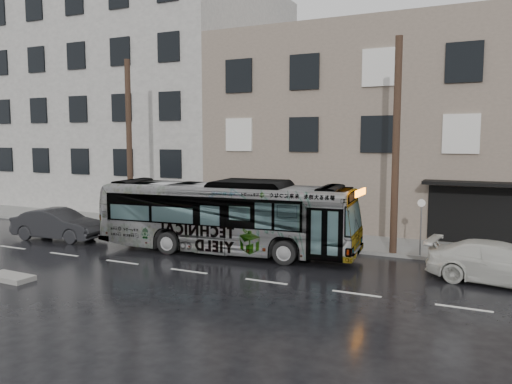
% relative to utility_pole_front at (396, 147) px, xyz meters
% --- Properties ---
extents(ground, '(120.00, 120.00, 0.00)m').
position_rel_utility_pole_front_xyz_m(ground, '(-6.50, -3.30, -4.65)').
color(ground, black).
rests_on(ground, ground).
extents(sidewalk, '(90.00, 3.60, 0.15)m').
position_rel_utility_pole_front_xyz_m(sidewalk, '(-6.50, 1.60, -4.58)').
color(sidewalk, gray).
rests_on(sidewalk, ground).
extents(building_taupe, '(20.00, 12.00, 11.00)m').
position_rel_utility_pole_front_xyz_m(building_taupe, '(-1.50, 9.40, 0.85)').
color(building_taupe, gray).
rests_on(building_taupe, ground).
extents(building_grey, '(26.00, 15.00, 16.00)m').
position_rel_utility_pole_front_xyz_m(building_grey, '(-24.50, 10.90, 3.35)').
color(building_grey, beige).
rests_on(building_grey, ground).
extents(utility_pole_front, '(0.30, 0.30, 9.00)m').
position_rel_utility_pole_front_xyz_m(utility_pole_front, '(0.00, 0.00, 0.00)').
color(utility_pole_front, '#402B20').
rests_on(utility_pole_front, sidewalk).
extents(utility_pole_rear, '(0.30, 0.30, 9.00)m').
position_rel_utility_pole_front_xyz_m(utility_pole_rear, '(-14.00, 0.00, 0.00)').
color(utility_pole_rear, '#402B20').
rests_on(utility_pole_rear, sidewalk).
extents(sign_post, '(0.06, 0.06, 2.40)m').
position_rel_utility_pole_front_xyz_m(sign_post, '(1.10, 0.00, -3.30)').
color(sign_post, slate).
rests_on(sign_post, sidewalk).
extents(bus, '(11.71, 3.69, 3.21)m').
position_rel_utility_pole_front_xyz_m(bus, '(-6.73, -2.45, -3.05)').
color(bus, '#B2B2B2').
rests_on(bus, ground).
extents(white_sedan, '(5.12, 2.59, 1.42)m').
position_rel_utility_pole_front_xyz_m(white_sedan, '(4.10, -2.55, -3.94)').
color(white_sedan, beige).
rests_on(white_sedan, ground).
extents(dark_sedan, '(4.78, 2.11, 1.53)m').
position_rel_utility_pole_front_xyz_m(dark_sedan, '(-15.64, -3.53, -3.89)').
color(dark_sedan, black).
rests_on(dark_sedan, ground).
extents(slush_pile, '(1.82, 0.86, 0.18)m').
position_rel_utility_pole_front_xyz_m(slush_pile, '(-11.59, -9.50, -4.56)').
color(slush_pile, gray).
rests_on(slush_pile, ground).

